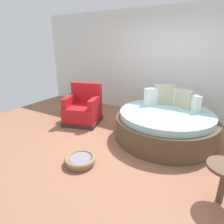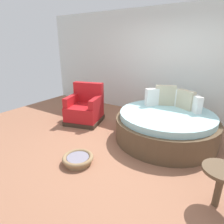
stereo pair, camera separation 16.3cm
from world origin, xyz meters
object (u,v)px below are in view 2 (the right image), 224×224
(round_daybed, at_px, (166,125))
(side_table, at_px, (221,176))
(red_armchair, at_px, (85,109))
(pet_basket, at_px, (78,159))

(round_daybed, bearing_deg, side_table, -51.54)
(round_daybed, height_order, red_armchair, round_daybed)
(round_daybed, xyz_separation_m, pet_basket, (-0.91, -1.62, -0.23))
(side_table, bearing_deg, pet_basket, -172.62)
(red_armchair, distance_m, side_table, 3.28)
(red_armchair, bearing_deg, side_table, -21.13)
(round_daybed, bearing_deg, pet_basket, -119.48)
(round_daybed, relative_size, side_table, 3.84)
(pet_basket, relative_size, side_table, 0.98)
(red_armchair, relative_size, side_table, 1.90)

